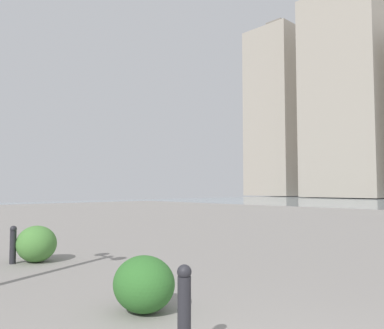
{
  "coord_description": "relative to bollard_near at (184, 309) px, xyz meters",
  "views": [
    {
      "loc": [
        -1.26,
        1.77,
        1.48
      ],
      "look_at": [
        7.47,
        -6.46,
        2.23
      ],
      "focal_mm": 35.98,
      "sensor_mm": 36.0,
      "label": 1
    }
  ],
  "objects": [
    {
      "name": "bollard_mid",
      "position": [
        5.45,
        -0.37,
        -0.03
      ],
      "size": [
        0.13,
        0.13,
        0.74
      ],
      "color": "#232328",
      "rests_on": "ground"
    },
    {
      "name": "building_annex",
      "position": [
        26.85,
        -64.01,
        16.99
      ],
      "size": [
        13.21,
        14.12,
        34.82
      ],
      "color": "#9E9384",
      "rests_on": "ground"
    },
    {
      "name": "shrub_low",
      "position": [
        1.26,
        -0.49,
        -0.09
      ],
      "size": [
        0.79,
        0.71,
        0.67
      ],
      "color": "#2D6628",
      "rests_on": "ground"
    },
    {
      "name": "bollard_near",
      "position": [
        0.0,
        0.0,
        0.0
      ],
      "size": [
        0.13,
        0.13,
        0.81
      ],
      "color": "#232328",
      "rests_on": "ground"
    },
    {
      "name": "building_highrise",
      "position": [
        43.6,
        -66.98,
        17.1
      ],
      "size": [
        10.4,
        12.3,
        37.13
      ],
      "color": "#9E9384",
      "rests_on": "ground"
    },
    {
      "name": "shrub_round",
      "position": [
        5.31,
        -0.78,
        -0.06
      ],
      "size": [
        0.86,
        0.77,
        0.73
      ],
      "color": "#477F38",
      "rests_on": "ground"
    }
  ]
}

